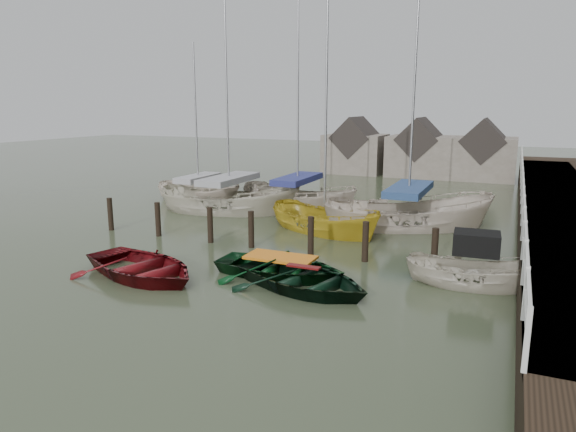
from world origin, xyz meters
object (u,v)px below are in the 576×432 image
at_px(rowboat_dkgreen, 303,289).
at_px(sailboat_d, 407,226).
at_px(sailboat_a, 230,210).
at_px(sailboat_c, 324,231).
at_px(sailboat_e, 199,200).
at_px(rowboat_green, 281,276).
at_px(rowboat_red, 143,277).
at_px(sailboat_b, 297,208).
at_px(motorboat, 473,282).

xyz_separation_m(rowboat_dkgreen, sailboat_d, (1.24, 9.08, 0.06)).
relative_size(rowboat_dkgreen, sailboat_a, 0.35).
height_order(sailboat_a, sailboat_c, sailboat_a).
bearing_deg(sailboat_e, rowboat_green, -127.03).
bearing_deg(sailboat_e, sailboat_d, -88.29).
relative_size(rowboat_red, sailboat_d, 0.36).
height_order(sailboat_a, sailboat_e, sailboat_a).
height_order(sailboat_d, sailboat_e, sailboat_d).
xyz_separation_m(sailboat_c, sailboat_e, (-8.73, 3.62, 0.05)).
xyz_separation_m(rowboat_red, sailboat_b, (0.31, 11.77, 0.06)).
bearing_deg(sailboat_c, sailboat_e, 91.04).
distance_m(sailboat_a, sailboat_d, 8.87).
relative_size(motorboat, sailboat_d, 0.31).
xyz_separation_m(rowboat_red, motorboat, (9.52, 3.32, 0.11)).
height_order(motorboat, sailboat_c, sailboat_c).
relative_size(rowboat_dkgreen, sailboat_b, 0.36).
relative_size(motorboat, sailboat_a, 0.33).
bearing_deg(sailboat_e, sailboat_a, -111.27).
xyz_separation_m(rowboat_green, sailboat_e, (-9.48, 9.75, 0.06)).
bearing_deg(motorboat, sailboat_c, 50.46).
bearing_deg(sailboat_e, rowboat_dkgreen, -126.14).
bearing_deg(rowboat_dkgreen, sailboat_d, 8.88).
distance_m(sailboat_b, sailboat_e, 5.87).
bearing_deg(rowboat_red, sailboat_c, -5.07).
xyz_separation_m(rowboat_dkgreen, sailboat_a, (-7.62, 8.83, 0.06)).
distance_m(rowboat_red, sailboat_a, 10.18).
height_order(rowboat_green, sailboat_b, sailboat_b).
xyz_separation_m(sailboat_b, sailboat_d, (5.96, -1.68, -0.00)).
bearing_deg(sailboat_c, sailboat_b, 60.25).
relative_size(rowboat_green, sailboat_b, 0.34).
xyz_separation_m(rowboat_red, sailboat_a, (-2.60, 9.85, 0.06)).
xyz_separation_m(rowboat_green, sailboat_b, (-3.61, 9.96, 0.06)).
distance_m(sailboat_a, sailboat_b, 3.49).
distance_m(rowboat_dkgreen, sailboat_e, 14.94).
height_order(motorboat, sailboat_b, sailboat_b).
relative_size(sailboat_c, sailboat_e, 1.14).
xyz_separation_m(rowboat_red, sailboat_d, (6.26, 10.10, 0.06)).
height_order(sailboat_b, sailboat_c, sailboat_b).
bearing_deg(sailboat_a, rowboat_green, -153.34).
xyz_separation_m(rowboat_green, motorboat, (5.60, 1.50, 0.11)).
bearing_deg(sailboat_b, motorboat, -119.98).
xyz_separation_m(sailboat_b, sailboat_e, (-5.87, -0.21, 0.00)).
xyz_separation_m(rowboat_red, sailboat_e, (-5.56, 11.56, 0.06)).
xyz_separation_m(motorboat, sailboat_d, (-3.26, 6.78, -0.05)).
relative_size(sailboat_a, sailboat_b, 1.01).
bearing_deg(rowboat_dkgreen, motorboat, -46.23).
bearing_deg(sailboat_c, rowboat_red, -178.13).
height_order(rowboat_green, rowboat_dkgreen, rowboat_dkgreen).
relative_size(sailboat_a, sailboat_e, 1.27).
height_order(rowboat_red, sailboat_c, sailboat_c).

